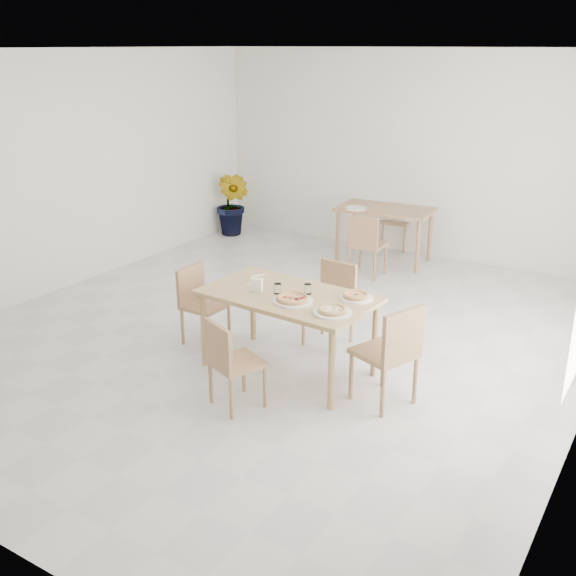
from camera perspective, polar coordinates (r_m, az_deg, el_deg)
The scene contains 21 objects.
main_table at distance 6.00m, azimuth 0.00°, elevation -1.24°, with size 1.58×0.97×0.75m.
chair_south at distance 5.49m, azimuth -4.99°, elevation -5.98°, with size 0.49×0.49×0.77m.
chair_north at distance 6.68m, azimuth 3.78°, elevation -0.79°, with size 0.43×0.43×0.82m.
chair_west at distance 6.75m, azimuth -7.54°, elevation -0.93°, with size 0.39×0.39×0.78m.
chair_east at distance 5.54m, azimuth 8.80°, elevation -5.11°, with size 0.57×0.57×0.89m.
plate_margherita at distance 5.89m, azimuth 5.78°, elevation -0.82°, with size 0.29×0.29×0.02m, color white.
plate_mushroom at distance 5.55m, azimuth 3.77°, elevation -2.08°, with size 0.32×0.32×0.02m, color white.
plate_pepperoni at distance 5.79m, azimuth 0.40°, elevation -1.10°, with size 0.35×0.35×0.02m, color white.
pizza_margherita at distance 5.88m, azimuth 5.79°, elevation -0.61°, with size 0.27×0.27×0.03m.
pizza_mushroom at distance 5.54m, azimuth 3.78°, elevation -1.86°, with size 0.33×0.33×0.03m.
pizza_pepperoni at distance 5.78m, azimuth 0.40°, elevation -0.89°, with size 0.37×0.37×0.03m.
tumbler_a at distance 5.96m, azimuth 1.67°, elevation -0.09°, with size 0.07×0.07×0.09m, color white.
tumbler_b at distance 5.97m, azimuth -0.89°, elevation -0.05°, with size 0.07×0.07×0.09m, color white.
napkin_holder at distance 5.99m, azimuth -2.70°, elevation 0.18°, with size 0.13×0.09×0.13m.
fork_a at distance 6.47m, azimuth -2.58°, elevation 1.14°, with size 0.01×0.17×0.01m, color silver.
fork_b at distance 6.31m, azimuth -3.02°, elevation 0.64°, with size 0.02×0.19×0.01m, color silver.
second_table at distance 9.28m, azimuth 8.21°, elevation 6.11°, with size 1.32×0.83×0.75m.
chair_back_s at distance 8.61m, azimuth 6.61°, elevation 3.93°, with size 0.42×0.42×0.83m.
chair_back_n at distance 10.03m, azimuth 9.53°, elevation 6.00°, with size 0.41×0.41×0.80m.
plate_empty at distance 9.15m, azimuth 5.80°, elevation 6.74°, with size 0.27×0.27×0.02m, color white.
potted_plant at distance 10.55m, azimuth -4.67°, elevation 7.11°, with size 0.55×0.44×1.00m, color #265E1C.
Camera 1 is at (3.49, -5.37, 2.84)m, focal length 42.00 mm.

